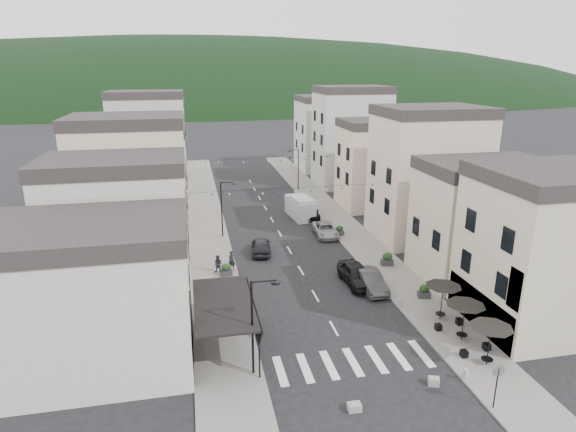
{
  "coord_description": "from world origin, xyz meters",
  "views": [
    {
      "loc": [
        -8.97,
        -21.94,
        17.2
      ],
      "look_at": [
        -0.12,
        21.04,
        3.5
      ],
      "focal_mm": 30.0,
      "sensor_mm": 36.0,
      "label": 1
    }
  ],
  "objects_px": {
    "parked_car_a": "(357,275)",
    "delivery_van": "(300,207)",
    "parked_car_b": "(370,280)",
    "parked_car_d": "(310,212)",
    "pedestrian_a": "(232,261)",
    "pedestrian_b": "(218,264)",
    "parked_car_e": "(261,246)",
    "parked_car_c": "(325,230)"
  },
  "relations": [
    {
      "from": "parked_car_c",
      "to": "parked_car_e",
      "type": "xyz_separation_m",
      "value": [
        -7.4,
        -3.59,
        0.08
      ]
    },
    {
      "from": "parked_car_a",
      "to": "delivery_van",
      "type": "bearing_deg",
      "value": 88.67
    },
    {
      "from": "parked_car_d",
      "to": "pedestrian_b",
      "type": "xyz_separation_m",
      "value": [
        -11.75,
        -14.2,
        0.2
      ]
    },
    {
      "from": "delivery_van",
      "to": "pedestrian_b",
      "type": "relative_size",
      "value": 3.51
    },
    {
      "from": "parked_car_c",
      "to": "pedestrian_b",
      "type": "distance_m",
      "value": 14.0
    },
    {
      "from": "parked_car_b",
      "to": "parked_car_d",
      "type": "xyz_separation_m",
      "value": [
        0.0,
        19.68,
        -0.06
      ]
    },
    {
      "from": "parked_car_b",
      "to": "delivery_van",
      "type": "bearing_deg",
      "value": 93.18
    },
    {
      "from": "delivery_van",
      "to": "parked_car_e",
      "type": "bearing_deg",
      "value": -127.18
    },
    {
      "from": "parked_car_d",
      "to": "pedestrian_a",
      "type": "height_order",
      "value": "pedestrian_a"
    },
    {
      "from": "parked_car_c",
      "to": "pedestrian_b",
      "type": "xyz_separation_m",
      "value": [
        -11.75,
        -7.62,
        0.25
      ]
    },
    {
      "from": "parked_car_b",
      "to": "parked_car_c",
      "type": "bearing_deg",
      "value": 89.93
    },
    {
      "from": "parked_car_a",
      "to": "pedestrian_a",
      "type": "height_order",
      "value": "pedestrian_a"
    },
    {
      "from": "parked_car_a",
      "to": "parked_car_e",
      "type": "xyz_separation_m",
      "value": [
        -6.64,
        8.4,
        -0.11
      ]
    },
    {
      "from": "parked_car_b",
      "to": "parked_car_c",
      "type": "xyz_separation_m",
      "value": [
        0.0,
        13.1,
        -0.1
      ]
    },
    {
      "from": "pedestrian_a",
      "to": "pedestrian_b",
      "type": "xyz_separation_m",
      "value": [
        -1.21,
        -0.27,
        -0.1
      ]
    },
    {
      "from": "parked_car_d",
      "to": "pedestrian_b",
      "type": "height_order",
      "value": "pedestrian_b"
    },
    {
      "from": "parked_car_c",
      "to": "parked_car_d",
      "type": "xyz_separation_m",
      "value": [
        0.0,
        6.58,
        0.05
      ]
    },
    {
      "from": "pedestrian_b",
      "to": "parked_car_b",
      "type": "bearing_deg",
      "value": 4.9
    },
    {
      "from": "parked_car_a",
      "to": "delivery_van",
      "type": "height_order",
      "value": "delivery_van"
    },
    {
      "from": "parked_car_a",
      "to": "parked_car_b",
      "type": "distance_m",
      "value": 1.35
    },
    {
      "from": "pedestrian_a",
      "to": "pedestrian_b",
      "type": "bearing_deg",
      "value": 177.99
    },
    {
      "from": "parked_car_a",
      "to": "parked_car_d",
      "type": "bearing_deg",
      "value": 85.19
    },
    {
      "from": "delivery_van",
      "to": "parked_car_a",
      "type": "bearing_deg",
      "value": -95.15
    },
    {
      "from": "parked_car_c",
      "to": "pedestrian_a",
      "type": "relative_size",
      "value": 2.69
    },
    {
      "from": "pedestrian_b",
      "to": "parked_car_e",
      "type": "bearing_deg",
      "value": 72.76
    },
    {
      "from": "parked_car_e",
      "to": "delivery_van",
      "type": "bearing_deg",
      "value": -113.97
    },
    {
      "from": "parked_car_b",
      "to": "pedestrian_a",
      "type": "bearing_deg",
      "value": 151.31
    },
    {
      "from": "parked_car_a",
      "to": "parked_car_b",
      "type": "height_order",
      "value": "parked_car_a"
    },
    {
      "from": "parked_car_b",
      "to": "parked_car_d",
      "type": "height_order",
      "value": "parked_car_b"
    },
    {
      "from": "pedestrian_a",
      "to": "delivery_van",
      "type": "bearing_deg",
      "value": 41.85
    },
    {
      "from": "parked_car_d",
      "to": "parked_car_b",
      "type": "bearing_deg",
      "value": -82.52
    },
    {
      "from": "parked_car_a",
      "to": "pedestrian_b",
      "type": "relative_size",
      "value": 3.17
    },
    {
      "from": "parked_car_b",
      "to": "pedestrian_b",
      "type": "xyz_separation_m",
      "value": [
        -11.75,
        5.48,
        0.14
      ]
    },
    {
      "from": "parked_car_c",
      "to": "delivery_van",
      "type": "xyz_separation_m",
      "value": [
        -1.13,
        6.89,
        0.59
      ]
    },
    {
      "from": "parked_car_e",
      "to": "parked_car_d",
      "type": "bearing_deg",
      "value": -119.14
    },
    {
      "from": "parked_car_d",
      "to": "delivery_van",
      "type": "distance_m",
      "value": 1.3
    },
    {
      "from": "parked_car_d",
      "to": "parked_car_e",
      "type": "height_order",
      "value": "parked_car_e"
    },
    {
      "from": "parked_car_c",
      "to": "delivery_van",
      "type": "relative_size",
      "value": 0.86
    },
    {
      "from": "parked_car_d",
      "to": "parked_car_e",
      "type": "bearing_deg",
      "value": -118.57
    },
    {
      "from": "parked_car_e",
      "to": "pedestrian_a",
      "type": "xyz_separation_m",
      "value": [
        -3.14,
        -3.76,
        0.27
      ]
    },
    {
      "from": "parked_car_d",
      "to": "pedestrian_a",
      "type": "bearing_deg",
      "value": -119.63
    },
    {
      "from": "parked_car_b",
      "to": "parked_car_c",
      "type": "height_order",
      "value": "parked_car_b"
    }
  ]
}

